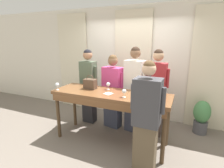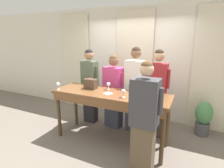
{
  "view_description": "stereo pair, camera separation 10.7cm",
  "coord_description": "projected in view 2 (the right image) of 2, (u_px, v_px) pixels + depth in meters",
  "views": [
    {
      "loc": [
        1.28,
        -2.89,
        1.99
      ],
      "look_at": [
        0.0,
        0.07,
        1.17
      ],
      "focal_mm": 28.0,
      "sensor_mm": 36.0,
      "label": 1
    },
    {
      "loc": [
        1.37,
        -2.84,
        1.99
      ],
      "look_at": [
        0.0,
        0.07,
        1.17
      ],
      "focal_mm": 28.0,
      "sensor_mm": 36.0,
      "label": 2
    }
  ],
  "objects": [
    {
      "name": "wine_glass_front_left",
      "position": [
        58.0,
        84.0,
        3.48
      ],
      "size": [
        0.08,
        0.08,
        0.15
      ],
      "color": "white",
      "rests_on": "tasting_bar"
    },
    {
      "name": "guest_olive_jacket",
      "position": [
        90.0,
        85.0,
        4.18
      ],
      "size": [
        0.47,
        0.26,
        1.78
      ],
      "color": "#28282D",
      "rests_on": "ground_plane"
    },
    {
      "name": "curtain_panel_left",
      "position": [
        76.0,
        62.0,
        5.16
      ],
      "size": [
        0.93,
        0.03,
        2.69
      ],
      "color": "beige",
      "rests_on": "ground_plane"
    },
    {
      "name": "guest_pink_top",
      "position": [
        114.0,
        91.0,
        3.94
      ],
      "size": [
        0.56,
        0.34,
        1.68
      ],
      "color": "#383D51",
      "rests_on": "ground_plane"
    },
    {
      "name": "wine_glass_center_mid",
      "position": [
        140.0,
        87.0,
        3.27
      ],
      "size": [
        0.08,
        0.08,
        0.15
      ],
      "color": "white",
      "rests_on": "tasting_bar"
    },
    {
      "name": "guest_cream_sweater",
      "position": [
        135.0,
        90.0,
        3.71
      ],
      "size": [
        0.51,
        0.33,
        1.85
      ],
      "color": "#383D51",
      "rests_on": "ground_plane"
    },
    {
      "name": "wine_glass_front_right",
      "position": [
        143.0,
        95.0,
        2.82
      ],
      "size": [
        0.08,
        0.08,
        0.15
      ],
      "color": "white",
      "rests_on": "tasting_bar"
    },
    {
      "name": "curtain_panel_right",
      "position": [
        215.0,
        71.0,
        3.68
      ],
      "size": [
        0.93,
        0.03,
        2.69
      ],
      "color": "beige",
      "rests_on": "ground_plane"
    },
    {
      "name": "ground_plane",
      "position": [
        110.0,
        140.0,
        3.55
      ],
      "size": [
        18.0,
        18.0,
        0.0
      ],
      "primitive_type": "plane",
      "color": "#70665B"
    },
    {
      "name": "wall_back",
      "position": [
        135.0,
        63.0,
        4.46
      ],
      "size": [
        12.0,
        0.06,
        2.8
      ],
      "color": "silver",
      "rests_on": "ground_plane"
    },
    {
      "name": "wine_glass_center_right",
      "position": [
        108.0,
        84.0,
        3.48
      ],
      "size": [
        0.08,
        0.08,
        0.15
      ],
      "color": "white",
      "rests_on": "tasting_bar"
    },
    {
      "name": "guest_striped_shirt",
      "position": [
        157.0,
        92.0,
        3.52
      ],
      "size": [
        0.48,
        0.23,
        1.81
      ],
      "color": "#473833",
      "rests_on": "ground_plane"
    },
    {
      "name": "curtain_panel_center",
      "position": [
        134.0,
        66.0,
        4.42
      ],
      "size": [
        0.93,
        0.03,
        2.69
      ],
      "color": "beige",
      "rests_on": "ground_plane"
    },
    {
      "name": "handbag",
      "position": [
        91.0,
        84.0,
        3.55
      ],
      "size": [
        0.25,
        0.15,
        0.29
      ],
      "color": "brown",
      "rests_on": "tasting_bar"
    },
    {
      "name": "wine_glass_front_mid",
      "position": [
        123.0,
        92.0,
        3.0
      ],
      "size": [
        0.08,
        0.08,
        0.15
      ],
      "color": "white",
      "rests_on": "tasting_bar"
    },
    {
      "name": "napkin",
      "position": [
        108.0,
        94.0,
        3.23
      ],
      "size": [
        0.18,
        0.18,
        0.0
      ],
      "color": "white",
      "rests_on": "tasting_bar"
    },
    {
      "name": "wine_glass_center_left",
      "position": [
        162.0,
        90.0,
        3.1
      ],
      "size": [
        0.08,
        0.08,
        0.15
      ],
      "color": "white",
      "rests_on": "tasting_bar"
    },
    {
      "name": "potted_plant",
      "position": [
        203.0,
        117.0,
        3.69
      ],
      "size": [
        0.34,
        0.34,
        0.74
      ],
      "color": "#4C4C51",
      "rests_on": "ground_plane"
    },
    {
      "name": "tasting_bar",
      "position": [
        110.0,
        98.0,
        3.31
      ],
      "size": [
        2.25,
        0.72,
        1.02
      ],
      "color": "brown",
      "rests_on": "ground_plane"
    },
    {
      "name": "wine_bottle",
      "position": [
        150.0,
        87.0,
        3.19
      ],
      "size": [
        0.08,
        0.08,
        0.33
      ],
      "color": "black",
      "rests_on": "tasting_bar"
    },
    {
      "name": "host_pouring",
      "position": [
        144.0,
        122.0,
        2.43
      ],
      "size": [
        0.48,
        0.28,
        1.73
      ],
      "color": "brown",
      "rests_on": "ground_plane"
    }
  ]
}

